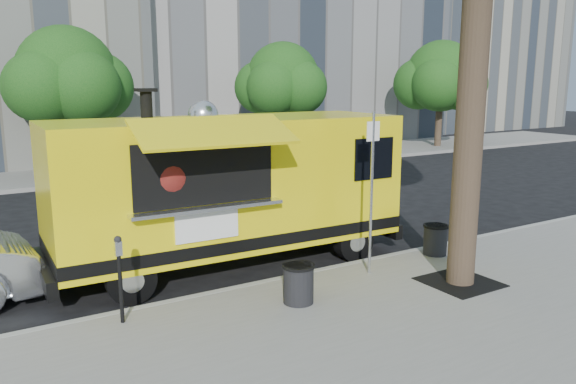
{
  "coord_description": "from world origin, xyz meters",
  "views": [
    {
      "loc": [
        -4.96,
        -9.31,
        3.7
      ],
      "look_at": [
        0.71,
        0.0,
        1.52
      ],
      "focal_mm": 35.0,
      "sensor_mm": 36.0,
      "label": 1
    }
  ],
  "objects_px": {
    "far_tree_b": "(67,76)",
    "far_tree_d": "(441,76)",
    "far_tree_c": "(283,80)",
    "trash_bin_right": "(435,239)",
    "sign_post": "(372,184)",
    "trash_bin_left": "(298,282)",
    "parking_meter": "(120,269)",
    "food_truck": "(228,186)"
  },
  "relations": [
    {
      "from": "far_tree_c",
      "to": "trash_bin_right",
      "type": "bearing_deg",
      "value": -108.31
    },
    {
      "from": "trash_bin_right",
      "to": "food_truck",
      "type": "bearing_deg",
      "value": 153.04
    },
    {
      "from": "far_tree_d",
      "to": "trash_bin_right",
      "type": "height_order",
      "value": "far_tree_d"
    },
    {
      "from": "far_tree_b",
      "to": "far_tree_d",
      "type": "distance_m",
      "value": 19.0
    },
    {
      "from": "trash_bin_left",
      "to": "parking_meter",
      "type": "bearing_deg",
      "value": 164.78
    },
    {
      "from": "sign_post",
      "to": "trash_bin_right",
      "type": "relative_size",
      "value": 4.81
    },
    {
      "from": "parking_meter",
      "to": "food_truck",
      "type": "distance_m",
      "value": 3.34
    },
    {
      "from": "far_tree_c",
      "to": "far_tree_d",
      "type": "distance_m",
      "value": 10.0
    },
    {
      "from": "far_tree_b",
      "to": "sign_post",
      "type": "xyz_separation_m",
      "value": [
        2.55,
        -14.25,
        -1.98
      ]
    },
    {
      "from": "far_tree_d",
      "to": "food_truck",
      "type": "bearing_deg",
      "value": -146.68
    },
    {
      "from": "sign_post",
      "to": "far_tree_b",
      "type": "bearing_deg",
      "value": 100.15
    },
    {
      "from": "sign_post",
      "to": "food_truck",
      "type": "bearing_deg",
      "value": 131.88
    },
    {
      "from": "trash_bin_right",
      "to": "far_tree_d",
      "type": "bearing_deg",
      "value": 43.83
    },
    {
      "from": "far_tree_b",
      "to": "far_tree_c",
      "type": "relative_size",
      "value": 1.06
    },
    {
      "from": "trash_bin_left",
      "to": "food_truck",
      "type": "bearing_deg",
      "value": 89.56
    },
    {
      "from": "far_tree_b",
      "to": "parking_meter",
      "type": "height_order",
      "value": "far_tree_b"
    },
    {
      "from": "trash_bin_right",
      "to": "parking_meter",
      "type": "bearing_deg",
      "value": 179.81
    },
    {
      "from": "parking_meter",
      "to": "food_truck",
      "type": "relative_size",
      "value": 0.19
    },
    {
      "from": "parking_meter",
      "to": "trash_bin_right",
      "type": "relative_size",
      "value": 2.14
    },
    {
      "from": "far_tree_b",
      "to": "parking_meter",
      "type": "bearing_deg",
      "value": -98.1
    },
    {
      "from": "food_truck",
      "to": "trash_bin_right",
      "type": "relative_size",
      "value": 11.55
    },
    {
      "from": "trash_bin_left",
      "to": "trash_bin_right",
      "type": "xyz_separation_m",
      "value": [
        3.8,
        0.7,
        -0.01
      ]
    },
    {
      "from": "sign_post",
      "to": "trash_bin_left",
      "type": "relative_size",
      "value": 4.68
    },
    {
      "from": "far_tree_b",
      "to": "trash_bin_right",
      "type": "xyz_separation_m",
      "value": [
        4.44,
        -14.07,
        -3.35
      ]
    },
    {
      "from": "far_tree_b",
      "to": "sign_post",
      "type": "height_order",
      "value": "far_tree_b"
    },
    {
      "from": "trash_bin_left",
      "to": "far_tree_c",
      "type": "bearing_deg",
      "value": 60.01
    },
    {
      "from": "trash_bin_left",
      "to": "trash_bin_right",
      "type": "relative_size",
      "value": 1.03
    },
    {
      "from": "far_tree_b",
      "to": "trash_bin_right",
      "type": "height_order",
      "value": "far_tree_b"
    },
    {
      "from": "sign_post",
      "to": "far_tree_c",
      "type": "bearing_deg",
      "value": 65.19
    },
    {
      "from": "far_tree_c",
      "to": "trash_bin_left",
      "type": "xyz_separation_m",
      "value": [
        -8.35,
        -14.47,
        -3.23
      ]
    },
    {
      "from": "sign_post",
      "to": "far_tree_d",
      "type": "bearing_deg",
      "value": 40.7
    },
    {
      "from": "trash_bin_left",
      "to": "trash_bin_right",
      "type": "height_order",
      "value": "trash_bin_left"
    },
    {
      "from": "far_tree_b",
      "to": "trash_bin_right",
      "type": "bearing_deg",
      "value": -72.47
    },
    {
      "from": "far_tree_b",
      "to": "sign_post",
      "type": "relative_size",
      "value": 1.83
    },
    {
      "from": "far_tree_d",
      "to": "trash_bin_left",
      "type": "distance_m",
      "value": 23.74
    },
    {
      "from": "far_tree_d",
      "to": "trash_bin_right",
      "type": "bearing_deg",
      "value": -136.17
    },
    {
      "from": "far_tree_c",
      "to": "sign_post",
      "type": "height_order",
      "value": "far_tree_c"
    },
    {
      "from": "food_truck",
      "to": "trash_bin_right",
      "type": "bearing_deg",
      "value": -25.39
    },
    {
      "from": "far_tree_b",
      "to": "far_tree_c",
      "type": "distance_m",
      "value": 9.01
    },
    {
      "from": "food_truck",
      "to": "trash_bin_right",
      "type": "xyz_separation_m",
      "value": [
        3.78,
        -1.92,
        -1.18
      ]
    },
    {
      "from": "far_tree_b",
      "to": "far_tree_d",
      "type": "height_order",
      "value": "far_tree_d"
    },
    {
      "from": "far_tree_d",
      "to": "far_tree_b",
      "type": "bearing_deg",
      "value": 179.7
    }
  ]
}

